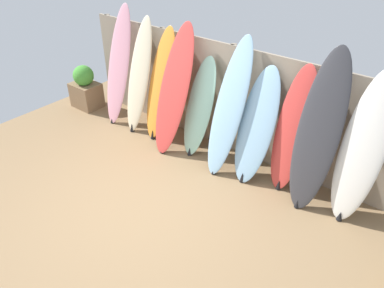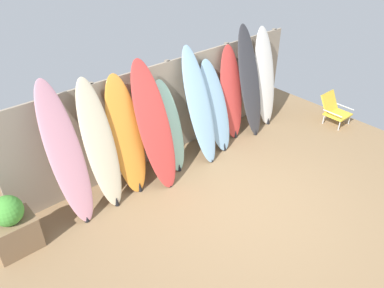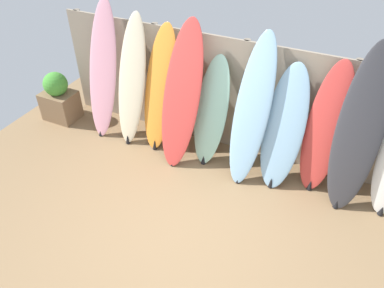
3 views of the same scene
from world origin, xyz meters
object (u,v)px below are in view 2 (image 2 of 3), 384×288
surfboard_red_7 (231,94)px  surfboard_red_3 (154,127)px  surfboard_skyblue_5 (199,107)px  surfboard_white_9 (265,78)px  beach_chair (334,109)px  surfboard_cream_1 (100,146)px  surfboard_seafoam_4 (169,127)px  surfboard_orange_2 (126,136)px  surfboard_skyblue_6 (215,107)px  surfboard_charcoal_8 (250,82)px  planter_box (13,226)px  surfboard_pink_0 (66,155)px

surfboard_red_7 → surfboard_red_3: bearing=-174.2°
surfboard_skyblue_5 → surfboard_white_9: size_ratio=1.01×
beach_chair → surfboard_cream_1: bearing=171.4°
surfboard_seafoam_4 → beach_chair: 3.83m
surfboard_orange_2 → surfboard_skyblue_5: size_ratio=0.94×
surfboard_red_7 → beach_chair: size_ratio=2.91×
surfboard_skyblue_6 → surfboard_charcoal_8: (0.90, -0.02, 0.24)m
surfboard_cream_1 → surfboard_skyblue_5: size_ratio=0.98×
surfboard_cream_1 → surfboard_orange_2: size_ratio=1.05×
surfboard_skyblue_6 → beach_chair: 2.82m
surfboard_white_9 → beach_chair: bearing=-44.1°
surfboard_red_3 → planter_box: bearing=-179.7°
surfboard_orange_2 → surfboard_white_9: bearing=0.3°
surfboard_charcoal_8 → surfboard_skyblue_6: bearing=178.5°
surfboard_orange_2 → surfboard_red_7: size_ratio=1.04×
beach_chair → planter_box: 6.52m
surfboard_red_3 → surfboard_red_7: 2.01m
surfboard_cream_1 → planter_box: bearing=-174.9°
surfboard_red_3 → surfboard_white_9: size_ratio=1.02×
surfboard_orange_2 → surfboard_skyblue_5: 1.48m
planter_box → surfboard_skyblue_6: bearing=1.9°
surfboard_pink_0 → planter_box: (-0.95, -0.14, -0.66)m
surfboard_skyblue_6 → planter_box: surfboard_skyblue_6 is taller
surfboard_pink_0 → surfboard_skyblue_6: 2.94m
surfboard_cream_1 → surfboard_red_3: bearing=-7.4°
surfboard_orange_2 → surfboard_seafoam_4: size_ratio=1.20×
surfboard_seafoam_4 → planter_box: bearing=-176.7°
surfboard_pink_0 → surfboard_white_9: (4.39, 0.05, -0.05)m
surfboard_skyblue_6 → planter_box: 3.91m
surfboard_cream_1 → beach_chair: bearing=-11.7°
surfboard_seafoam_4 → surfboard_cream_1: bearing=-178.7°
surfboard_skyblue_6 → surfboard_charcoal_8: bearing=-1.5°
surfboard_red_7 → surfboard_skyblue_6: bearing=-170.3°
surfboard_red_7 → surfboard_cream_1: bearing=-178.3°
surfboard_white_9 → surfboard_charcoal_8: bearing=-172.4°
surfboard_orange_2 → surfboard_charcoal_8: (2.83, -0.06, 0.13)m
surfboard_pink_0 → surfboard_orange_2: (1.01, 0.03, -0.11)m
surfboard_skyblue_5 → surfboard_charcoal_8: surfboard_charcoal_8 is taller
surfboard_cream_1 → surfboard_white_9: (3.86, 0.05, 0.01)m
surfboard_skyblue_5 → planter_box: bearing=-178.7°
surfboard_seafoam_4 → beach_chair: bearing=-16.2°
surfboard_pink_0 → beach_chair: (5.51, -1.03, -0.73)m
surfboard_cream_1 → surfboard_red_3: size_ratio=0.97×
surfboard_orange_2 → beach_chair: surfboard_orange_2 is taller
surfboard_red_3 → planter_box: (-2.40, -0.01, -0.62)m
surfboard_cream_1 → surfboard_seafoam_4: bearing=1.3°
surfboard_seafoam_4 → surfboard_red_7: (1.59, 0.05, 0.12)m
planter_box → surfboard_pink_0: bearing=8.1°
surfboard_charcoal_8 → surfboard_seafoam_4: bearing=178.4°
surfboard_pink_0 → surfboard_orange_2: bearing=1.7°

